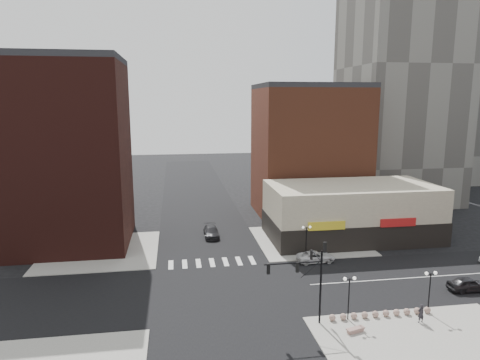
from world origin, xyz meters
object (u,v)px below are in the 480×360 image
object	(u,v)px
pedestrian	(421,313)
stone_bench	(355,330)
street_lamp_se_b	(430,282)
dark_sedan_east	(469,284)
dark_sedan_north	(211,232)
traffic_signal	(309,272)
street_lamp_se_a	(349,287)
white_suv	(316,257)
street_lamp_ne	(306,233)

from	to	relation	value
pedestrian	stone_bench	bearing A→B (deg)	-3.44
street_lamp_se_b	dark_sedan_east	distance (m)	8.61
stone_bench	dark_sedan_east	bearing A→B (deg)	6.71
dark_sedan_north	pedestrian	xyz separation A→B (m)	(16.58, -28.10, 0.25)
traffic_signal	street_lamp_se_a	bearing A→B (deg)	-2.57
pedestrian	stone_bench	distance (m)	6.60
street_lamp_se_a	dark_sedan_north	xyz separation A→B (m)	(-10.28, 26.57, -2.53)
white_suv	dark_sedan_north	world-z (taller)	dark_sedan_north
street_lamp_se_a	stone_bench	size ratio (longest dim) A/B	2.34
white_suv	stone_bench	distance (m)	16.85
dark_sedan_east	stone_bench	bearing A→B (deg)	114.18
street_lamp_ne	white_suv	bearing A→B (deg)	-60.74
street_lamp_se_a	white_suv	distance (m)	14.85
street_lamp_se_b	pedestrian	world-z (taller)	street_lamp_se_b
traffic_signal	white_suv	world-z (taller)	traffic_signal
white_suv	pedestrian	size ratio (longest dim) A/B	2.69
traffic_signal	dark_sedan_east	size ratio (longest dim) A/B	1.77
pedestrian	dark_sedan_north	bearing A→B (deg)	-68.90
street_lamp_se_a	dark_sedan_east	xyz separation A→B (m)	(15.19, 3.98, -2.54)
pedestrian	street_lamp_se_b	bearing A→B (deg)	-147.48
dark_sedan_north	dark_sedan_east	bearing A→B (deg)	-41.90
street_lamp_se_a	white_suv	xyz separation A→B (m)	(1.84, 14.50, -2.63)
street_lamp_ne	pedestrian	bearing A→B (deg)	-73.18
street_lamp_se_a	white_suv	size ratio (longest dim) A/B	0.87
street_lamp_se_b	pedestrian	bearing A→B (deg)	-138.04
dark_sedan_north	stone_bench	size ratio (longest dim) A/B	2.94
dark_sedan_east	pedestrian	distance (m)	10.47
street_lamp_se_b	dark_sedan_north	world-z (taller)	street_lamp_se_b
traffic_signal	dark_sedan_east	bearing A→B (deg)	11.38
white_suv	street_lamp_se_b	bearing A→B (deg)	-160.08
traffic_signal	stone_bench	xyz separation A→B (m)	(3.53, -2.38, -4.63)
street_lamp_se_b	pedestrian	distance (m)	3.23
traffic_signal	street_lamp_se_a	size ratio (longest dim) A/B	1.87
street_lamp_se_b	dark_sedan_north	xyz separation A→B (m)	(-18.28, 26.57, -2.53)
dark_sedan_north	pedestrian	world-z (taller)	pedestrian
street_lamp_ne	stone_bench	size ratio (longest dim) A/B	2.34
street_lamp_se_b	street_lamp_se_a	bearing A→B (deg)	180.00
street_lamp_se_b	dark_sedan_east	size ratio (longest dim) A/B	0.95
traffic_signal	dark_sedan_north	size ratio (longest dim) A/B	1.49
street_lamp_se_b	pedestrian	size ratio (longest dim) A/B	2.34
traffic_signal	street_lamp_ne	bearing A→B (deg)	73.25
street_lamp_se_a	dark_sedan_east	bearing A→B (deg)	14.69
street_lamp_se_a	dark_sedan_east	distance (m)	15.91
traffic_signal	stone_bench	world-z (taller)	traffic_signal
dark_sedan_north	traffic_signal	bearing A→B (deg)	-76.48
street_lamp_ne	stone_bench	bearing A→B (deg)	-93.87
dark_sedan_east	stone_bench	world-z (taller)	dark_sedan_east
dark_sedan_east	pedestrian	xyz separation A→B (m)	(-8.89, -5.51, 0.26)
traffic_signal	dark_sedan_north	bearing A→B (deg)	103.86
street_lamp_ne	traffic_signal	bearing A→B (deg)	-106.75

